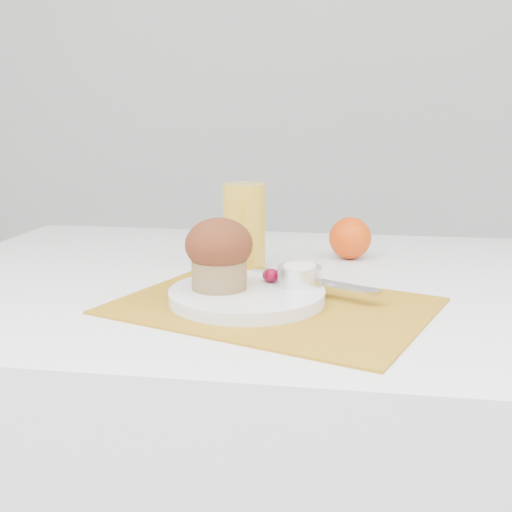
% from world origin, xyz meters
% --- Properties ---
extents(table, '(1.20, 0.80, 0.75)m').
position_xyz_m(table, '(0.00, 0.05, 0.38)').
color(table, white).
rests_on(table, ground).
extents(placemat, '(0.48, 0.42, 0.00)m').
position_xyz_m(placemat, '(0.00, -0.10, 0.75)').
color(placemat, '#AA7517').
rests_on(placemat, table).
extents(plate, '(0.26, 0.26, 0.02)m').
position_xyz_m(plate, '(-0.03, -0.09, 0.76)').
color(plate, white).
rests_on(plate, placemat).
extents(ramekin, '(0.07, 0.07, 0.03)m').
position_xyz_m(ramekin, '(0.04, -0.06, 0.78)').
color(ramekin, white).
rests_on(ramekin, plate).
extents(cream, '(0.05, 0.05, 0.01)m').
position_xyz_m(cream, '(0.04, -0.06, 0.80)').
color(cream, white).
rests_on(cream, ramekin).
extents(raspberry_near, '(0.02, 0.02, 0.02)m').
position_xyz_m(raspberry_near, '(-0.01, -0.04, 0.78)').
color(raspberry_near, '#53020A').
rests_on(raspberry_near, plate).
extents(raspberry_far, '(0.02, 0.02, 0.02)m').
position_xyz_m(raspberry_far, '(-0.01, -0.05, 0.78)').
color(raspberry_far, '#540214').
rests_on(raspberry_far, plate).
extents(butter_knife, '(0.19, 0.12, 0.01)m').
position_xyz_m(butter_knife, '(0.05, -0.04, 0.77)').
color(butter_knife, '#B7B9C1').
rests_on(butter_knife, plate).
extents(orange, '(0.08, 0.08, 0.08)m').
position_xyz_m(orange, '(0.10, 0.21, 0.79)').
color(orange, '#EB4808').
rests_on(orange, table).
extents(juice_glass, '(0.09, 0.09, 0.14)m').
position_xyz_m(juice_glass, '(-0.07, 0.11, 0.82)').
color(juice_glass, gold).
rests_on(juice_glass, table).
extents(muffin, '(0.09, 0.09, 0.10)m').
position_xyz_m(muffin, '(-0.07, -0.09, 0.82)').
color(muffin, olive).
rests_on(muffin, plate).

